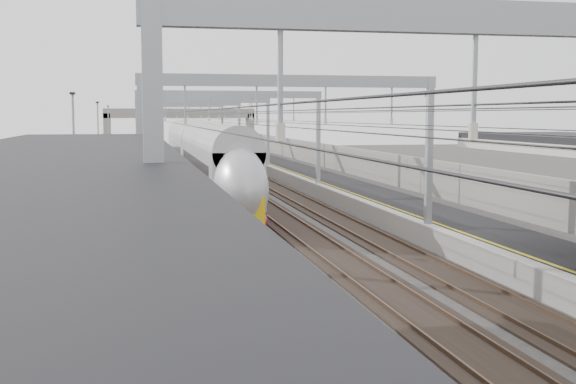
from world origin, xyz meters
name	(u,v)px	position (x,y,z in m)	size (l,w,h in m)	color
platform_left	(116,190)	(-8.00, 45.00, 0.50)	(4.00, 120.00, 1.00)	black
platform_right	(330,186)	(8.00, 45.00, 0.50)	(4.00, 120.00, 1.00)	black
tracks	(226,194)	(0.00, 45.00, 0.05)	(11.40, 140.00, 0.20)	black
overhead_line	(216,112)	(0.00, 51.62, 6.14)	(13.00, 140.00, 6.60)	#909398
canopy_left	(34,170)	(-8.02, 2.99, 5.09)	(4.40, 30.00, 4.24)	black
overbridge	(180,119)	(0.00, 100.00, 5.31)	(22.00, 2.20, 6.90)	gray
wall_left	(69,176)	(-11.20, 45.00, 1.60)	(0.30, 120.00, 3.20)	gray
wall_right	(370,171)	(11.20, 45.00, 1.60)	(0.30, 120.00, 3.20)	gray
train	(202,164)	(-1.50, 48.02, 2.11)	(2.73, 49.73, 4.32)	maroon
signal_green	(149,150)	(-5.20, 65.90, 2.42)	(0.32, 0.32, 3.48)	black
signal_red_near	(226,147)	(3.20, 71.14, 2.42)	(0.32, 0.32, 3.48)	black
signal_red_far	(252,149)	(5.40, 66.65, 2.42)	(0.32, 0.32, 3.48)	black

